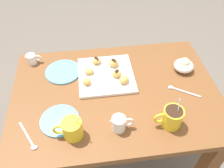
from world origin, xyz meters
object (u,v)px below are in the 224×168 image
(cream_pitcher_white, at_px, (119,123))
(beignet_0, at_px, (87,81))
(pastry_plate_square, at_px, (106,75))
(dining_table, at_px, (115,108))
(beignet_5, at_px, (117,74))
(coffee_mug_yellow_right, at_px, (72,128))
(coffee_mug_yellow_left, at_px, (172,117))
(beignet_4, at_px, (114,63))
(beignet_3, at_px, (89,71))
(beignet_1, at_px, (97,61))
(chocolate_sauce_pitcher, at_px, (32,59))
(saucer_sky_left, at_px, (60,120))
(beignet_2, at_px, (124,80))
(ice_cream_bowl, at_px, (184,65))
(saucer_sky_right, at_px, (63,72))

(cream_pitcher_white, relative_size, beignet_0, 2.48)
(pastry_plate_square, height_order, beignet_0, beignet_0)
(dining_table, xyz_separation_m, cream_pitcher_white, (0.02, 0.21, 0.18))
(beignet_5, bearing_deg, coffee_mug_yellow_right, 53.20)
(dining_table, height_order, coffee_mug_yellow_left, coffee_mug_yellow_left)
(coffee_mug_yellow_left, distance_m, beignet_4, 0.44)
(dining_table, relative_size, beignet_3, 21.58)
(beignet_1, bearing_deg, chocolate_sauce_pitcher, -10.86)
(coffee_mug_yellow_left, bearing_deg, dining_table, -46.43)
(coffee_mug_yellow_left, height_order, beignet_4, coffee_mug_yellow_left)
(beignet_0, bearing_deg, saucer_sky_left, 55.89)
(beignet_1, height_order, beignet_4, beignet_4)
(dining_table, distance_m, beignet_5, 0.19)
(beignet_0, relative_size, beignet_5, 0.85)
(beignet_1, bearing_deg, pastry_plate_square, 113.81)
(dining_table, distance_m, coffee_mug_yellow_right, 0.36)
(chocolate_sauce_pitcher, bearing_deg, beignet_1, 169.14)
(cream_pitcher_white, height_order, beignet_4, cream_pitcher_white)
(pastry_plate_square, xyz_separation_m, chocolate_sauce_pitcher, (0.39, -0.16, 0.02))
(beignet_0, bearing_deg, beignet_1, -112.05)
(beignet_4, bearing_deg, beignet_2, 104.92)
(pastry_plate_square, xyz_separation_m, ice_cream_bowl, (-0.42, 0.01, 0.03))
(coffee_mug_yellow_left, relative_size, beignet_4, 2.72)
(beignet_2, bearing_deg, beignet_4, -75.08)
(coffee_mug_yellow_right, height_order, saucer_sky_left, coffee_mug_yellow_right)
(pastry_plate_square, xyz_separation_m, coffee_mug_yellow_left, (-0.24, 0.33, 0.04))
(dining_table, xyz_separation_m, beignet_2, (-0.05, -0.04, 0.17))
(ice_cream_bowl, height_order, beignet_5, ice_cream_bowl)
(beignet_1, height_order, beignet_2, beignet_2)
(beignet_2, height_order, beignet_4, beignet_4)
(cream_pitcher_white, height_order, beignet_1, cream_pitcher_white)
(saucer_sky_right, height_order, beignet_1, beignet_1)
(saucer_sky_right, bearing_deg, beignet_4, 179.98)
(beignet_5, bearing_deg, coffee_mug_yellow_left, 121.71)
(chocolate_sauce_pitcher, bearing_deg, cream_pitcher_white, 130.35)
(coffee_mug_yellow_right, xyz_separation_m, cream_pitcher_white, (-0.20, -0.01, -0.01))
(ice_cream_bowl, relative_size, beignet_4, 2.00)
(coffee_mug_yellow_left, distance_m, beignet_1, 0.51)
(coffee_mug_yellow_right, distance_m, beignet_2, 0.37)
(dining_table, bearing_deg, beignet_1, -69.66)
(beignet_1, distance_m, beignet_3, 0.09)
(beignet_2, distance_m, beignet_4, 0.13)
(pastry_plate_square, height_order, coffee_mug_yellow_right, coffee_mug_yellow_right)
(saucer_sky_right, relative_size, beignet_0, 4.46)
(ice_cream_bowl, bearing_deg, coffee_mug_yellow_right, 28.82)
(beignet_1, bearing_deg, saucer_sky_left, 60.79)
(beignet_0, xyz_separation_m, beignet_3, (-0.02, -0.08, -0.00))
(saucer_sky_left, bearing_deg, chocolate_sauce_pitcher, -69.10)
(coffee_mug_yellow_left, xyz_separation_m, coffee_mug_yellow_right, (0.42, 0.00, -0.00))
(ice_cream_bowl, height_order, chocolate_sauce_pitcher, ice_cream_bowl)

